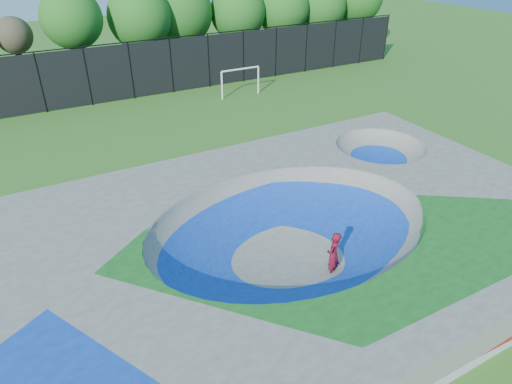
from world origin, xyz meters
TOP-DOWN VIEW (x-y plane):
  - ground at (0.00, 0.00)m, footprint 120.00×120.00m
  - skate_deck at (0.00, 0.00)m, footprint 22.00×14.00m
  - skater at (0.57, -1.83)m, footprint 0.78×0.71m
  - skateboard at (0.57, -1.83)m, footprint 0.74×0.66m
  - soccer_goal at (7.04, 17.75)m, footprint 3.11×0.12m
  - fence at (0.00, 21.00)m, footprint 48.09×0.09m
  - treeline at (2.03, 26.02)m, footprint 52.21×7.00m

SIDE VIEW (x-z plane):
  - ground at x=0.00m, z-range 0.00..0.00m
  - skateboard at x=0.57m, z-range 0.00..0.05m
  - skate_deck at x=0.00m, z-range 0.00..1.50m
  - skater at x=0.57m, z-range 0.00..1.80m
  - soccer_goal at x=7.04m, z-range 0.40..2.45m
  - fence at x=0.00m, z-range 0.08..4.12m
  - treeline at x=2.03m, z-range 0.84..8.73m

